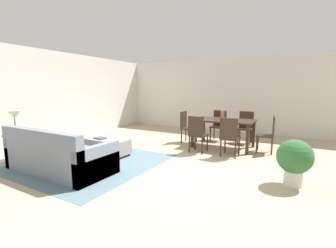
# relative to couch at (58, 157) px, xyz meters

# --- Properties ---
(ground_plane) EXTENTS (10.80, 10.80, 0.00)m
(ground_plane) POSITION_rel_couch_xyz_m (1.92, 0.93, -0.29)
(ground_plane) COLOR tan
(wall_back) EXTENTS (9.00, 0.12, 2.70)m
(wall_back) POSITION_rel_couch_xyz_m (1.92, 5.93, 1.06)
(wall_back) COLOR silver
(wall_back) RESTS_ON ground_plane
(wall_left) EXTENTS (0.12, 11.00, 2.70)m
(wall_left) POSITION_rel_couch_xyz_m (-2.58, 1.43, 1.06)
(wall_left) COLOR silver
(wall_left) RESTS_ON ground_plane
(area_rug) EXTENTS (3.00, 2.80, 0.01)m
(area_rug) POSITION_rel_couch_xyz_m (-0.00, 0.66, -0.28)
(area_rug) COLOR slate
(area_rug) RESTS_ON ground_plane
(couch) EXTENTS (2.15, 0.96, 0.86)m
(couch) POSITION_rel_couch_xyz_m (0.00, 0.00, 0.00)
(couch) COLOR slate
(couch) RESTS_ON ground_plane
(ottoman_table) EXTENTS (1.15, 0.53, 0.40)m
(ottoman_table) POSITION_rel_couch_xyz_m (-0.01, 1.28, -0.06)
(ottoman_table) COLOR gray
(ottoman_table) RESTS_ON ground_plane
(side_table) EXTENTS (0.40, 0.40, 0.59)m
(side_table) POSITION_rel_couch_xyz_m (-1.37, -0.02, 0.17)
(side_table) COLOR brown
(side_table) RESTS_ON ground_plane
(table_lamp) EXTENTS (0.26, 0.26, 0.53)m
(table_lamp) POSITION_rel_couch_xyz_m (-1.37, -0.02, 0.71)
(table_lamp) COLOR brown
(table_lamp) RESTS_ON side_table
(dining_table) EXTENTS (1.56, 0.96, 0.76)m
(dining_table) POSITION_rel_couch_xyz_m (2.21, 3.40, 0.38)
(dining_table) COLOR #332319
(dining_table) RESTS_ON ground_plane
(dining_chair_near_left) EXTENTS (0.41, 0.41, 0.92)m
(dining_chair_near_left) POSITION_rel_couch_xyz_m (1.81, 2.54, 0.23)
(dining_chair_near_left) COLOR #332319
(dining_chair_near_left) RESTS_ON ground_plane
(dining_chair_near_right) EXTENTS (0.40, 0.40, 0.92)m
(dining_chair_near_right) POSITION_rel_couch_xyz_m (2.60, 2.56, 0.23)
(dining_chair_near_right) COLOR #332319
(dining_chair_near_right) RESTS_ON ground_plane
(dining_chair_far_left) EXTENTS (0.40, 0.40, 0.92)m
(dining_chair_far_left) POSITION_rel_couch_xyz_m (1.83, 4.21, 0.23)
(dining_chair_far_left) COLOR #332319
(dining_chair_far_left) RESTS_ON ground_plane
(dining_chair_far_right) EXTENTS (0.43, 0.43, 0.92)m
(dining_chair_far_right) POSITION_rel_couch_xyz_m (2.62, 4.25, 0.23)
(dining_chair_far_right) COLOR #332319
(dining_chair_far_right) RESTS_ON ground_plane
(dining_chair_head_east) EXTENTS (0.43, 0.43, 0.92)m
(dining_chair_head_east) POSITION_rel_couch_xyz_m (3.35, 3.40, 0.23)
(dining_chair_head_east) COLOR #332319
(dining_chair_head_east) RESTS_ON ground_plane
(dining_chair_head_west) EXTENTS (0.42, 0.42, 0.92)m
(dining_chair_head_west) POSITION_rel_couch_xyz_m (1.10, 3.42, 0.23)
(dining_chair_head_west) COLOR #332319
(dining_chair_head_west) RESTS_ON ground_plane
(vase_centerpiece) EXTENTS (0.09, 0.09, 0.24)m
(vase_centerpiece) POSITION_rel_couch_xyz_m (2.18, 3.36, 0.59)
(vase_centerpiece) COLOR #B26659
(vase_centerpiece) RESTS_ON dining_table
(book_on_ottoman) EXTENTS (0.28, 0.23, 0.03)m
(book_on_ottoman) POSITION_rel_couch_xyz_m (-0.12, 1.22, 0.13)
(book_on_ottoman) COLOR #3F4C72
(book_on_ottoman) RESTS_ON ottoman_table
(potted_plant) EXTENTS (0.55, 0.55, 0.77)m
(potted_plant) POSITION_rel_couch_xyz_m (3.95, 1.45, 0.17)
(potted_plant) COLOR beige
(potted_plant) RESTS_ON ground_plane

